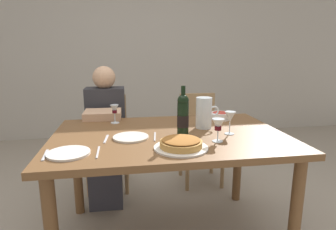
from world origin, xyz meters
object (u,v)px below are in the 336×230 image
water_pitcher (204,115)px  baked_tart (181,144)px  dining_table (169,147)px  chair_right (199,132)px  wine_glass_right_diner (230,118)px  chair_left (108,135)px  salad_bowl (220,115)px  wine_glass_centre (115,110)px  wine_bottle (183,115)px  diner_left (105,130)px  dinner_plate_right_setting (131,137)px  wine_glass_left_diner (218,126)px  dinner_plate_left_setting (69,153)px

water_pitcher → baked_tart: 0.47m
dining_table → chair_right: chair_right is taller
wine_glass_right_diner → chair_left: wine_glass_right_diner is taller
salad_bowl → wine_glass_centre: size_ratio=1.19×
water_pitcher → chair_right: (0.19, 0.79, -0.36)m
wine_bottle → wine_glass_centre: 0.59m
wine_glass_right_diner → wine_glass_centre: size_ratio=1.07×
diner_left → water_pitcher: bearing=142.4°
wine_glass_right_diner → dinner_plate_right_setting: bearing=178.8°
water_pitcher → dinner_plate_right_setting: bearing=-162.5°
chair_right → dining_table: bearing=64.0°
water_pitcher → wine_glass_centre: 0.66m
wine_glass_right_diner → diner_left: bearing=138.0°
wine_bottle → baked_tart: (-0.06, -0.23, -0.11)m
baked_tart → salad_bowl: (0.45, 0.63, 0.00)m
chair_left → chair_right: 0.90m
wine_glass_left_diner → chair_right: bearing=79.9°
baked_tart → salad_bowl: salad_bowl is taller
chair_left → water_pitcher: bearing=132.5°
wine_glass_left_diner → chair_left: wine_glass_left_diner is taller
baked_tart → chair_right: size_ratio=0.35×
dining_table → wine_glass_left_diner: bearing=-39.2°
salad_bowl → chair_right: bearing=91.2°
wine_glass_centre → chair_right: bearing=34.3°
water_pitcher → wine_glass_centre: size_ratio=1.55×
wine_glass_left_diner → dinner_plate_left_setting: 0.85m
dining_table → wine_glass_left_diner: (0.26, -0.21, 0.19)m
wine_glass_left_diner → dinner_plate_right_setting: 0.54m
baked_tart → diner_left: (-0.47, 0.98, -0.17)m
dinner_plate_left_setting → dinner_plate_right_setting: size_ratio=1.01×
chair_left → dinner_plate_left_setting: bearing=85.0°
salad_bowl → diner_left: size_ratio=0.14×
wine_bottle → dinner_plate_right_setting: 0.35m
baked_tart → wine_glass_left_diner: wine_glass_left_diner is taller
chair_left → wine_bottle: bearing=119.5°
wine_bottle → chair_left: wine_bottle is taller
wine_glass_centre → dinner_plate_right_setting: size_ratio=0.63×
dinner_plate_left_setting → chair_left: chair_left is taller
salad_bowl → wine_glass_left_diner: size_ratio=1.18×
dinner_plate_right_setting → wine_glass_left_diner: bearing=-16.6°
wine_glass_centre → chair_right: size_ratio=0.16×
wine_bottle → dinner_plate_left_setting: 0.71m
chair_left → wine_glass_left_diner: bearing=123.4°
dinner_plate_left_setting → chair_left: 1.24m
water_pitcher → dinner_plate_right_setting: size_ratio=0.98×
water_pitcher → chair_left: (-0.71, 0.82, -0.36)m
dinner_plate_left_setting → baked_tart: bearing=-0.8°
water_pitcher → diner_left: bearing=141.0°
wine_bottle → dinner_plate_left_setting: wine_bottle is taller
baked_tart → chair_left: chair_left is taller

